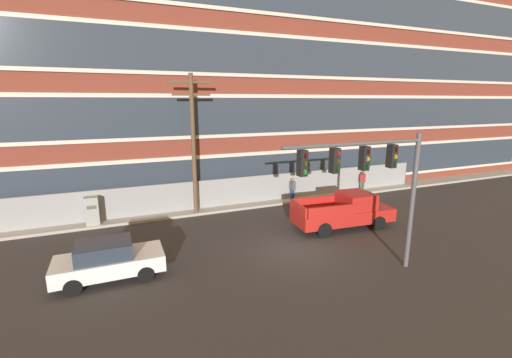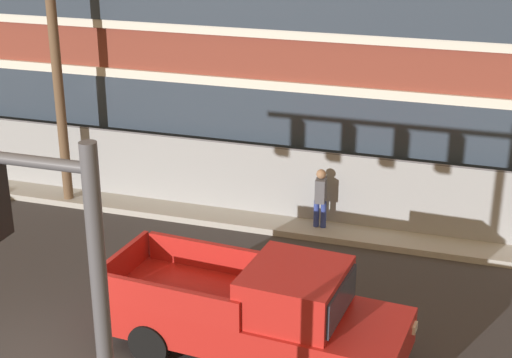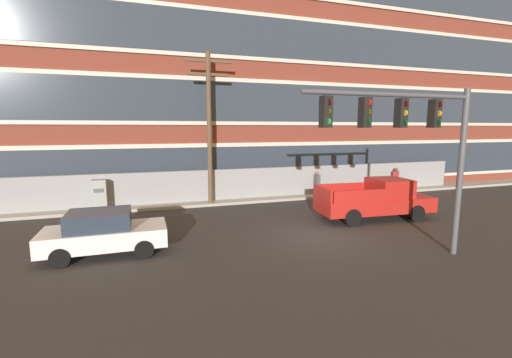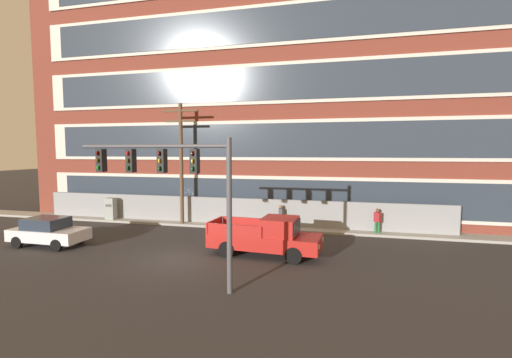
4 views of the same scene
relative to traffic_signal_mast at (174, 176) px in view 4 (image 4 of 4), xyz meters
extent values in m
plane|color=#333030|center=(-1.52, 3.23, -4.30)|extent=(160.00, 160.00, 0.00)
cube|color=#9E9B93|center=(-1.52, 10.79, -4.22)|extent=(80.00, 1.71, 0.16)
cube|color=brown|center=(6.36, 15.79, 5.36)|extent=(49.25, 8.29, 19.31)
cube|color=beige|center=(6.36, 11.58, -2.17)|extent=(45.31, 0.10, 2.78)
cube|color=#2D3844|center=(6.36, 11.52, -2.17)|extent=(43.34, 0.06, 2.32)
cube|color=beige|center=(6.36, 11.58, 1.69)|extent=(45.31, 0.10, 2.78)
cube|color=#2D3844|center=(6.36, 11.52, 1.69)|extent=(43.34, 0.06, 2.32)
cube|color=beige|center=(6.36, 11.58, 5.55)|extent=(45.31, 0.10, 2.78)
cube|color=#2D3844|center=(6.36, 11.52, 5.55)|extent=(43.34, 0.06, 2.32)
cube|color=beige|center=(6.36, 11.58, 9.41)|extent=(45.31, 0.10, 2.78)
cube|color=#2D3844|center=(6.36, 11.52, 9.41)|extent=(43.34, 0.06, 2.32)
cube|color=gray|center=(-1.45, 10.89, -3.31)|extent=(29.31, 0.04, 1.98)
cylinder|color=#4C4C51|center=(-16.10, 10.89, -3.31)|extent=(0.06, 0.06, 1.98)
cylinder|color=#4C4C51|center=(13.21, 10.89, -3.31)|extent=(0.06, 0.06, 1.98)
cylinder|color=#4C4C51|center=(-1.45, 10.89, -2.32)|extent=(29.31, 0.05, 0.05)
cylinder|color=#4C4C51|center=(2.15, 0.00, -1.44)|extent=(0.20, 0.20, 5.72)
cylinder|color=#4C4C51|center=(-0.88, 0.00, 1.13)|extent=(6.07, 0.14, 0.14)
cube|color=black|center=(0.83, 0.00, 0.58)|extent=(0.28, 0.32, 0.90)
cylinder|color=#4B0807|center=(0.83, -0.18, 0.86)|extent=(0.04, 0.18, 0.18)
cylinder|color=gold|center=(0.83, -0.18, 0.58)|extent=(0.04, 0.18, 0.18)
cylinder|color=#0A4011|center=(0.83, -0.18, 0.30)|extent=(0.04, 0.18, 0.18)
cube|color=black|center=(-0.49, 0.00, 0.58)|extent=(0.28, 0.32, 0.90)
cylinder|color=#4B0807|center=(-0.49, -0.18, 0.86)|extent=(0.04, 0.18, 0.18)
cylinder|color=gold|center=(-0.49, -0.18, 0.58)|extent=(0.04, 0.18, 0.18)
cylinder|color=#0A4011|center=(-0.49, -0.18, 0.30)|extent=(0.04, 0.18, 0.18)
cube|color=black|center=(-1.81, 0.00, 0.58)|extent=(0.28, 0.32, 0.90)
cylinder|color=red|center=(-1.81, -0.18, 0.86)|extent=(0.04, 0.18, 0.18)
cylinder|color=#503E08|center=(-1.81, -0.18, 0.58)|extent=(0.04, 0.18, 0.18)
cylinder|color=#0A4011|center=(-1.81, -0.18, 0.30)|extent=(0.04, 0.18, 0.18)
cube|color=black|center=(-3.13, 0.00, 0.58)|extent=(0.28, 0.32, 0.90)
cylinder|color=#4B0807|center=(-3.13, -0.18, 0.86)|extent=(0.04, 0.18, 0.18)
cylinder|color=#503E08|center=(-3.13, -0.18, 0.58)|extent=(0.04, 0.18, 0.18)
cylinder|color=green|center=(-3.13, -0.18, 0.30)|extent=(0.04, 0.18, 0.18)
cube|color=#AD1E19|center=(2.44, 4.85, -3.55)|extent=(5.72, 2.42, 0.70)
cube|color=#AD1E19|center=(3.22, 4.79, -2.77)|extent=(1.81, 1.96, 0.86)
cube|color=#283342|center=(4.07, 4.73, -2.77)|extent=(0.19, 1.63, 0.64)
cube|color=#AD1E19|center=(1.25, 5.88, -2.92)|extent=(2.79, 0.33, 0.56)
cube|color=#AD1E19|center=(1.11, 4.02, -2.92)|extent=(2.79, 0.33, 0.56)
cube|color=#AD1E19|center=(-0.31, 5.07, -2.92)|extent=(0.25, 1.91, 0.56)
cylinder|color=black|center=(4.18, 5.64, -3.90)|extent=(0.82, 0.32, 0.80)
cylinder|color=black|center=(4.04, 3.81, -3.90)|extent=(0.82, 0.32, 0.80)
cylinder|color=black|center=(0.83, 5.90, -3.90)|extent=(0.82, 0.32, 0.80)
cylinder|color=black|center=(0.69, 4.07, -3.90)|extent=(0.82, 0.32, 0.80)
cube|color=white|center=(5.29, 5.33, -3.44)|extent=(0.08, 0.24, 0.16)
cube|color=white|center=(5.19, 3.94, -3.44)|extent=(0.08, 0.24, 0.16)
cube|color=silver|center=(-9.57, 3.78, -3.66)|extent=(4.12, 1.80, 0.64)
cube|color=#283342|center=(-9.74, 3.79, -3.04)|extent=(2.06, 1.58, 0.60)
cylinder|color=black|center=(-8.30, 4.62, -3.98)|extent=(0.64, 0.20, 0.64)
cylinder|color=black|center=(-8.30, 2.95, -3.98)|extent=(0.64, 0.20, 0.64)
cylinder|color=black|center=(-10.85, 4.62, -3.98)|extent=(0.64, 0.20, 0.64)
cylinder|color=black|center=(-10.85, 2.95, -3.98)|extent=(0.64, 0.20, 0.64)
cylinder|color=brown|center=(-4.63, 10.21, -0.04)|extent=(0.26, 0.26, 8.51)
cube|color=brown|center=(-4.63, 10.21, 3.71)|extent=(2.60, 0.14, 0.14)
cube|color=brown|center=(-4.63, 10.21, 3.01)|extent=(2.21, 0.14, 0.14)
cube|color=#939993|center=(-10.46, 10.33, -3.42)|extent=(0.70, 0.54, 1.76)
cube|color=#515151|center=(-10.46, 10.05, -3.07)|extent=(0.49, 0.02, 0.20)
cylinder|color=#236B38|center=(8.33, 10.45, -3.87)|extent=(0.14, 0.14, 0.85)
cylinder|color=#236B38|center=(8.51, 10.45, -3.87)|extent=(0.14, 0.14, 0.85)
cube|color=maroon|center=(8.42, 10.45, -3.15)|extent=(0.46, 0.45, 0.60)
sphere|color=brown|center=(8.42, 10.45, -2.73)|extent=(0.24, 0.24, 0.24)
cylinder|color=navy|center=(2.24, 10.49, -3.87)|extent=(0.14, 0.14, 0.85)
cylinder|color=navy|center=(2.42, 10.49, -3.87)|extent=(0.14, 0.14, 0.85)
cube|color=#4C4C51|center=(2.33, 10.49, -3.15)|extent=(0.28, 0.42, 0.60)
sphere|color=#8C6647|center=(2.33, 10.49, -2.73)|extent=(0.24, 0.24, 0.24)
camera|label=1|loc=(-9.02, -10.00, 2.65)|focal=24.00mm
camera|label=2|loc=(6.31, -6.99, 4.09)|focal=55.00mm
camera|label=3|loc=(-8.15, -8.87, 0.12)|focal=24.00mm
camera|label=4|loc=(5.94, -11.70, 0.94)|focal=24.00mm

